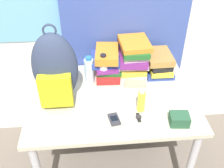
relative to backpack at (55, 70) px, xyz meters
The scene contains 12 objects.
desk 0.47m from the backpack, ahead, with size 1.10×0.79×0.70m.
backpack is the anchor object (origin of this frame).
book_stack_left 0.43m from the backpack, 35.83° to the left, with size 0.22×0.27×0.21m.
book_stack_center 0.59m from the backpack, 24.99° to the left, with size 0.23×0.29×0.27m.
book_stack_right 0.77m from the backpack, 18.29° to the left, with size 0.20×0.27×0.17m.
water_bottle 0.30m from the backpack, 40.47° to the left, with size 0.07×0.07×0.21m.
sports_bottle 0.37m from the backpack, 28.19° to the left, with size 0.06×0.06×0.23m.
sunscreen_bottle 0.56m from the backpack, 17.16° to the right, with size 0.05×0.05×0.17m.
cell_phone 0.47m from the backpack, 34.58° to the right, with size 0.08×0.11×0.02m.
sunglasses_case 0.57m from the backpack, ahead, with size 0.16×0.08×0.04m.
camera_pouch 0.80m from the backpack, 22.20° to the right, with size 0.12×0.10×0.07m.
wristwatch 0.59m from the backpack, 24.76° to the right, with size 0.04×0.08×0.01m.
Camera 1 is at (-0.12, -0.96, 1.83)m, focal length 42.00 mm.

